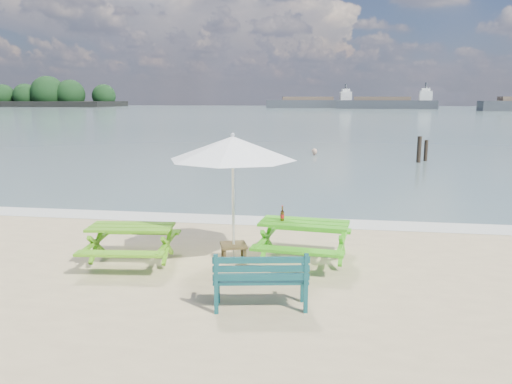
# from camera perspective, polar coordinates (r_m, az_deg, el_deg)

# --- Properties ---
(sea) EXTENTS (300.00, 300.00, 0.00)m
(sea) POSITION_cam_1_polar(r_m,az_deg,el_deg) (91.73, 7.76, 8.91)
(sea) COLOR slate
(sea) RESTS_ON ground
(foam_strip) EXTENTS (22.00, 0.90, 0.01)m
(foam_strip) POSITION_cam_1_polar(r_m,az_deg,el_deg) (11.75, 0.01, -3.28)
(foam_strip) COLOR silver
(foam_strip) RESTS_ON ground
(picnic_table_left) EXTENTS (1.59, 1.73, 0.68)m
(picnic_table_left) POSITION_cam_1_polar(r_m,az_deg,el_deg) (8.97, -14.01, -5.96)
(picnic_table_left) COLOR #549C17
(picnic_table_left) RESTS_ON ground
(picnic_table_right) EXTENTS (1.70, 1.85, 0.73)m
(picnic_table_right) POSITION_cam_1_polar(r_m,az_deg,el_deg) (8.83, 5.49, -5.79)
(picnic_table_right) COLOR green
(picnic_table_right) RESTS_ON ground
(park_bench) EXTENTS (1.34, 0.65, 0.79)m
(park_bench) POSITION_cam_1_polar(r_m,az_deg,el_deg) (7.00, 0.53, -11.19)
(park_bench) COLOR #104145
(park_bench) RESTS_ON ground
(side_table) EXTENTS (0.57, 0.57, 0.29)m
(side_table) POSITION_cam_1_polar(r_m,az_deg,el_deg) (8.98, -2.57, -6.80)
(side_table) COLOR brown
(side_table) RESTS_ON ground
(patio_umbrella) EXTENTS (2.84, 2.84, 2.21)m
(patio_umbrella) POSITION_cam_1_polar(r_m,az_deg,el_deg) (8.60, -2.68, 5.04)
(patio_umbrella) COLOR silver
(patio_umbrella) RESTS_ON ground
(beer_bottle) EXTENTS (0.07, 0.07, 0.27)m
(beer_bottle) POSITION_cam_1_polar(r_m,az_deg,el_deg) (8.76, 3.02, -2.74)
(beer_bottle) COLOR #945815
(beer_bottle) RESTS_ON picnic_table_right
(swimmer) EXTENTS (0.67, 0.53, 1.61)m
(swimmer) POSITION_cam_1_polar(r_m,az_deg,el_deg) (25.40, 6.61, 3.15)
(swimmer) COLOR tan
(swimmer) RESTS_ON ground
(mooring_pilings) EXTENTS (0.58, 0.78, 1.37)m
(mooring_pilings) POSITION_cam_1_polar(r_m,az_deg,el_deg) (23.60, 18.41, 4.35)
(mooring_pilings) COLOR black
(mooring_pilings) RESTS_ON ground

